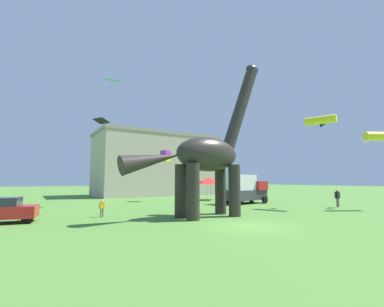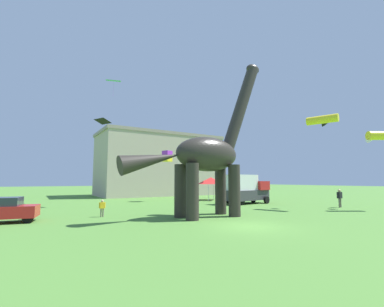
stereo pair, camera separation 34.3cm
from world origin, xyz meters
name	(u,v)px [view 1 (the left image)]	position (x,y,z in m)	size (l,w,h in m)	color
ground_plane	(249,226)	(0.00, 0.00, 0.00)	(240.00, 240.00, 0.00)	#4C7F33
dinosaur_sculpture	(207,154)	(0.18, 4.33, 4.49)	(11.88, 2.52, 12.41)	#2D2823
parked_box_truck	(244,189)	(9.87, 10.86, 1.65)	(5.84, 2.86, 3.20)	#38383D
person_watching_child	(102,207)	(-6.25, 8.19, 0.73)	(0.45, 0.20, 1.21)	#6B6056
person_far_spectator	(337,196)	(14.86, 3.17, 1.05)	(0.65, 0.29, 1.74)	#6B6056
festival_canopy_tent	(209,181)	(9.87, 17.55, 2.54)	(3.15, 3.15, 3.00)	#B2B2B7
kite_apex	(321,121)	(12.67, 3.08, 8.25)	(2.71, 2.81, 0.80)	yellow
kite_mid_center	(112,80)	(-2.82, 19.86, 14.60)	(2.05, 1.74, 2.20)	green
kite_near_low	(101,121)	(-4.74, 16.06, 8.64)	(1.66, 1.85, 0.36)	black
kite_mid_left	(378,137)	(16.49, -0.03, 6.60)	(2.87, 2.96, 0.84)	yellow
kite_mid_right	(223,145)	(11.46, 16.58, 7.40)	(0.76, 1.05, 0.30)	pink
kite_far_left	(165,156)	(3.84, 18.58, 5.63)	(1.26, 1.26, 1.37)	purple
background_building_block	(157,165)	(8.81, 32.09, 5.34)	(21.17, 10.58, 10.67)	#B7A893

